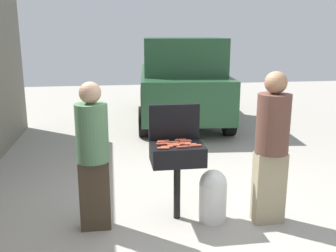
# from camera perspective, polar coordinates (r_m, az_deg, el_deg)

# --- Properties ---
(ground_plane) EXTENTS (24.00, 24.00, 0.00)m
(ground_plane) POSITION_cam_1_polar(r_m,az_deg,el_deg) (4.56, 3.58, -14.14)
(ground_plane) COLOR #9E998E
(bbq_grill) EXTENTS (0.60, 0.44, 0.90)m
(bbq_grill) POSITION_cam_1_polar(r_m,az_deg,el_deg) (4.35, 1.39, -4.59)
(bbq_grill) COLOR black
(bbq_grill) RESTS_ON ground
(grill_lid_open) EXTENTS (0.60, 0.05, 0.42)m
(grill_lid_open) POSITION_cam_1_polar(r_m,az_deg,el_deg) (4.46, 0.93, 0.59)
(grill_lid_open) COLOR black
(grill_lid_open) RESTS_ON bbq_grill
(hot_dog_0) EXTENTS (0.13, 0.03, 0.03)m
(hot_dog_0) POSITION_cam_1_polar(r_m,az_deg,el_deg) (4.35, 0.75, -2.45)
(hot_dog_0) COLOR #C6593D
(hot_dog_0) RESTS_ON bbq_grill
(hot_dog_1) EXTENTS (0.13, 0.03, 0.03)m
(hot_dog_1) POSITION_cam_1_polar(r_m,az_deg,el_deg) (4.26, 0.72, -2.77)
(hot_dog_1) COLOR #B74C33
(hot_dog_1) RESTS_ON bbq_grill
(hot_dog_2) EXTENTS (0.13, 0.03, 0.03)m
(hot_dog_2) POSITION_cam_1_polar(r_m,az_deg,el_deg) (4.17, -0.19, -3.16)
(hot_dog_2) COLOR #C6593D
(hot_dog_2) RESTS_ON bbq_grill
(hot_dog_3) EXTENTS (0.13, 0.03, 0.03)m
(hot_dog_3) POSITION_cam_1_polar(r_m,az_deg,el_deg) (4.23, 4.14, -2.95)
(hot_dog_3) COLOR #C6593D
(hot_dog_3) RESTS_ON bbq_grill
(hot_dog_4) EXTENTS (0.13, 0.03, 0.03)m
(hot_dog_4) POSITION_cam_1_polar(r_m,az_deg,el_deg) (4.44, 1.89, -2.10)
(hot_dog_4) COLOR #B74C33
(hot_dog_4) RESTS_ON bbq_grill
(hot_dog_5) EXTENTS (0.13, 0.04, 0.03)m
(hot_dog_5) POSITION_cam_1_polar(r_m,az_deg,el_deg) (4.12, -0.72, -3.36)
(hot_dog_5) COLOR #C6593D
(hot_dog_5) RESTS_ON bbq_grill
(hot_dog_6) EXTENTS (0.13, 0.03, 0.03)m
(hot_dog_6) POSITION_cam_1_polar(r_m,az_deg,el_deg) (4.39, -0.68, -2.28)
(hot_dog_6) COLOR #AD4228
(hot_dog_6) RESTS_ON bbq_grill
(hot_dog_7) EXTENTS (0.13, 0.03, 0.03)m
(hot_dog_7) POSITION_cam_1_polar(r_m,az_deg,el_deg) (4.22, 0.85, -2.95)
(hot_dog_7) COLOR #C6593D
(hot_dog_7) RESTS_ON bbq_grill
(hot_dog_8) EXTENTS (0.13, 0.03, 0.03)m
(hot_dog_8) POSITION_cam_1_polar(r_m,az_deg,el_deg) (4.17, 2.20, -3.15)
(hot_dog_8) COLOR #B74C33
(hot_dog_8) RESTS_ON bbq_grill
(hot_dog_9) EXTENTS (0.13, 0.04, 0.03)m
(hot_dog_9) POSITION_cam_1_polar(r_m,az_deg,el_deg) (4.27, 3.42, -2.75)
(hot_dog_9) COLOR #B74C33
(hot_dog_9) RESTS_ON bbq_grill
(hot_dog_10) EXTENTS (0.13, 0.03, 0.03)m
(hot_dog_10) POSITION_cam_1_polar(r_m,az_deg,el_deg) (4.37, 2.68, -2.35)
(hot_dog_10) COLOR #B74C33
(hot_dog_10) RESTS_ON bbq_grill
(hot_dog_11) EXTENTS (0.13, 0.04, 0.03)m
(hot_dog_11) POSITION_cam_1_polar(r_m,az_deg,el_deg) (4.31, 1.63, -2.59)
(hot_dog_11) COLOR #AD4228
(hot_dog_11) RESTS_ON bbq_grill
(hot_dog_12) EXTENTS (0.13, 0.03, 0.03)m
(hot_dog_12) POSITION_cam_1_polar(r_m,az_deg,el_deg) (4.41, 2.53, -2.21)
(hot_dog_12) COLOR #AD4228
(hot_dog_12) RESTS_ON bbq_grill
(hot_dog_13) EXTENTS (0.13, 0.03, 0.03)m
(hot_dog_13) POSITION_cam_1_polar(r_m,az_deg,el_deg) (4.34, -0.82, -2.45)
(hot_dog_13) COLOR #B74C33
(hot_dog_13) RESTS_ON bbq_grill
(hot_dog_14) EXTENTS (0.13, 0.04, 0.03)m
(hot_dog_14) POSITION_cam_1_polar(r_m,az_deg,el_deg) (4.29, 2.54, -2.66)
(hot_dog_14) COLOR #C6593D
(hot_dog_14) RESTS_ON bbq_grill
(hot_dog_15) EXTENTS (0.13, 0.03, 0.03)m
(hot_dog_15) POSITION_cam_1_polar(r_m,az_deg,el_deg) (4.28, -0.92, -2.72)
(hot_dog_15) COLOR #AD4228
(hot_dog_15) RESTS_ON bbq_grill
(propane_tank) EXTENTS (0.32, 0.32, 0.62)m
(propane_tank) POSITION_cam_1_polar(r_m,az_deg,el_deg) (4.48, 6.74, -10.16)
(propane_tank) COLOR silver
(propane_tank) RESTS_ON ground
(person_left) EXTENTS (0.35, 0.35, 1.65)m
(person_left) POSITION_cam_1_polar(r_m,az_deg,el_deg) (4.16, -11.19, -3.80)
(person_left) COLOR #3F3323
(person_left) RESTS_ON ground
(person_right) EXTENTS (0.37, 0.37, 1.74)m
(person_right) POSITION_cam_1_polar(r_m,az_deg,el_deg) (4.37, 15.28, -2.51)
(person_right) COLOR gray
(person_right) RESTS_ON ground
(parked_minivan) EXTENTS (2.36, 4.56, 2.02)m
(parked_minivan) POSITION_cam_1_polar(r_m,az_deg,el_deg) (9.36, 1.93, 7.02)
(parked_minivan) COLOR #234C2D
(parked_minivan) RESTS_ON ground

